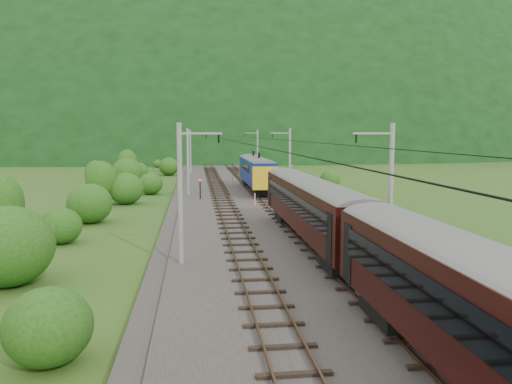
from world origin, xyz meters
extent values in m
plane|color=#28561B|center=(0.00, 0.00, 0.00)|extent=(600.00, 600.00, 0.00)
cube|color=#38332D|center=(0.00, 10.00, 0.15)|extent=(14.00, 220.00, 0.30)
cube|color=brown|center=(-3.12, 10.00, 0.49)|extent=(0.08, 220.00, 0.15)
cube|color=brown|center=(-1.68, 10.00, 0.49)|extent=(0.08, 220.00, 0.15)
cube|color=black|center=(-2.40, 10.00, 0.36)|extent=(2.40, 220.00, 0.12)
cube|color=brown|center=(1.68, 10.00, 0.49)|extent=(0.08, 220.00, 0.15)
cube|color=brown|center=(3.12, 10.00, 0.49)|extent=(0.08, 220.00, 0.15)
cube|color=black|center=(2.40, 10.00, 0.36)|extent=(2.40, 220.00, 0.12)
cylinder|color=gray|center=(-6.20, 0.00, 4.30)|extent=(0.28, 0.28, 8.00)
cube|color=gray|center=(-5.00, 0.00, 7.70)|extent=(2.40, 0.12, 0.12)
cylinder|color=black|center=(-4.00, 0.00, 7.40)|extent=(0.10, 0.10, 0.50)
cylinder|color=gray|center=(-6.20, 32.00, 4.30)|extent=(0.28, 0.28, 8.00)
cube|color=gray|center=(-5.00, 32.00, 7.70)|extent=(2.40, 0.12, 0.12)
cylinder|color=black|center=(-4.00, 32.00, 7.40)|extent=(0.10, 0.10, 0.50)
cylinder|color=gray|center=(-6.20, 64.00, 4.30)|extent=(0.28, 0.28, 8.00)
cube|color=gray|center=(-5.00, 64.00, 7.70)|extent=(2.40, 0.12, 0.12)
cylinder|color=black|center=(-4.00, 64.00, 7.40)|extent=(0.10, 0.10, 0.50)
cylinder|color=gray|center=(-6.20, 96.00, 4.30)|extent=(0.28, 0.28, 8.00)
cube|color=gray|center=(-5.00, 96.00, 7.70)|extent=(2.40, 0.12, 0.12)
cylinder|color=black|center=(-4.00, 96.00, 7.40)|extent=(0.10, 0.10, 0.50)
cylinder|color=gray|center=(-6.20, 128.00, 4.30)|extent=(0.28, 0.28, 8.00)
cube|color=gray|center=(-5.00, 128.00, 7.70)|extent=(2.40, 0.12, 0.12)
cylinder|color=black|center=(-4.00, 128.00, 7.40)|extent=(0.10, 0.10, 0.50)
cylinder|color=gray|center=(6.20, 0.00, 4.30)|extent=(0.28, 0.28, 8.00)
cube|color=gray|center=(5.00, 0.00, 7.70)|extent=(2.40, 0.12, 0.12)
cylinder|color=black|center=(4.00, 0.00, 7.40)|extent=(0.10, 0.10, 0.50)
cylinder|color=gray|center=(6.20, 32.00, 4.30)|extent=(0.28, 0.28, 8.00)
cube|color=gray|center=(5.00, 32.00, 7.70)|extent=(2.40, 0.12, 0.12)
cylinder|color=black|center=(4.00, 32.00, 7.40)|extent=(0.10, 0.10, 0.50)
cylinder|color=gray|center=(6.20, 64.00, 4.30)|extent=(0.28, 0.28, 8.00)
cube|color=gray|center=(5.00, 64.00, 7.70)|extent=(2.40, 0.12, 0.12)
cylinder|color=black|center=(4.00, 64.00, 7.40)|extent=(0.10, 0.10, 0.50)
cylinder|color=gray|center=(6.20, 96.00, 4.30)|extent=(0.28, 0.28, 8.00)
cube|color=gray|center=(5.00, 96.00, 7.70)|extent=(2.40, 0.12, 0.12)
cylinder|color=black|center=(4.00, 96.00, 7.40)|extent=(0.10, 0.10, 0.50)
cylinder|color=gray|center=(6.20, 128.00, 4.30)|extent=(0.28, 0.28, 8.00)
cube|color=gray|center=(5.00, 128.00, 7.70)|extent=(2.40, 0.12, 0.12)
cylinder|color=black|center=(4.00, 128.00, 7.40)|extent=(0.10, 0.10, 0.50)
cylinder|color=black|center=(-2.40, 10.00, 7.10)|extent=(0.03, 198.00, 0.03)
cylinder|color=black|center=(2.40, 10.00, 7.10)|extent=(0.03, 198.00, 0.03)
ellipsoid|color=black|center=(0.00, 260.00, 0.00)|extent=(504.00, 360.00, 244.00)
ellipsoid|color=black|center=(-120.00, 300.00, 0.00)|extent=(336.00, 280.00, 132.00)
cube|color=black|center=(0.97, -17.96, 3.25)|extent=(0.05, 18.78, 1.12)
cube|color=black|center=(2.40, -10.49, 1.01)|extent=(2.13, 3.10, 0.87)
cube|color=black|center=(2.40, 4.21, 2.90)|extent=(2.81, 21.34, 2.91)
cylinder|color=slate|center=(2.40, 4.21, 4.21)|extent=(2.81, 21.23, 2.81)
cube|color=black|center=(0.97, 4.21, 3.25)|extent=(0.05, 18.78, 1.12)
cube|color=black|center=(3.83, 4.21, 3.25)|extent=(0.05, 18.78, 1.12)
cube|color=black|center=(2.40, -3.25, 1.01)|extent=(2.13, 3.10, 0.87)
cube|color=black|center=(2.40, 11.68, 1.01)|extent=(2.13, 3.10, 0.87)
cube|color=navy|center=(2.40, 35.12, 2.90)|extent=(2.81, 17.46, 2.91)
cylinder|color=slate|center=(2.40, 35.12, 4.21)|extent=(2.81, 17.37, 2.81)
cube|color=black|center=(0.97, 35.12, 3.25)|extent=(0.05, 15.37, 1.12)
cube|color=black|center=(3.83, 35.12, 3.25)|extent=(0.05, 15.37, 1.12)
cube|color=black|center=(2.40, 29.00, 1.01)|extent=(2.13, 3.10, 0.87)
cube|color=black|center=(2.40, 41.23, 1.01)|extent=(2.13, 3.10, 0.87)
cube|color=gold|center=(2.40, 43.65, 2.70)|extent=(2.87, 0.50, 2.62)
cube|color=gold|center=(2.40, 26.59, 2.70)|extent=(2.87, 0.50, 2.62)
cube|color=black|center=(2.40, 38.12, 4.89)|extent=(0.08, 1.60, 0.87)
cylinder|color=red|center=(-0.35, 39.79, 1.07)|extent=(0.16, 0.16, 1.54)
cylinder|color=red|center=(0.67, 21.91, 0.94)|extent=(0.14, 0.14, 1.28)
cylinder|color=black|center=(-4.83, 27.81, 1.33)|extent=(0.14, 0.14, 2.07)
sphere|color=red|center=(-4.83, 27.81, 2.42)|extent=(0.25, 0.25, 0.25)
ellipsoid|color=#1B4C14|center=(-10.26, -11.62, 1.32)|extent=(2.93, 2.93, 2.63)
ellipsoid|color=#1B4C14|center=(-14.78, -2.29, 2.05)|extent=(4.55, 4.55, 4.09)
ellipsoid|color=#1B4C14|center=(-14.67, 7.41, 1.27)|extent=(2.81, 2.81, 2.53)
ellipsoid|color=#1B4C14|center=(-14.36, 15.41, 1.71)|extent=(3.80, 3.80, 3.42)
ellipsoid|color=#1B4C14|center=(-12.87, 26.86, 1.72)|extent=(3.83, 3.83, 3.45)
ellipsoid|color=#1B4C14|center=(-10.96, 35.23, 1.38)|extent=(3.06, 3.06, 2.75)
ellipsoid|color=#1B4C14|center=(-15.15, 45.50, 2.05)|extent=(4.56, 4.56, 4.11)
ellipsoid|color=#1B4C14|center=(-14.77, 56.97, 1.39)|extent=(3.10, 3.10, 2.79)
ellipsoid|color=#1B4C14|center=(-10.14, 63.56, 1.64)|extent=(3.65, 3.65, 3.28)
ellipsoid|color=#1B4C14|center=(-11.46, 73.21, 1.10)|extent=(2.45, 2.45, 2.20)
ellipsoid|color=#1B4C14|center=(-13.67, 84.67, 0.91)|extent=(2.03, 2.03, 1.83)
ellipsoid|color=#1B4C14|center=(-14.95, 93.42, 1.39)|extent=(3.09, 3.09, 2.79)
cylinder|color=black|center=(-15.35, 26.46, 1.29)|extent=(0.24, 0.24, 2.59)
ellipsoid|color=#1B4C14|center=(-15.35, 26.46, 2.77)|extent=(3.33, 3.33, 3.99)
cylinder|color=black|center=(-18.33, 39.17, 1.12)|extent=(0.24, 0.24, 2.25)
ellipsoid|color=#1B4C14|center=(-18.33, 39.17, 2.41)|extent=(2.89, 2.89, 3.47)
cylinder|color=black|center=(-17.13, 61.06, 1.32)|extent=(0.24, 0.24, 2.63)
ellipsoid|color=#1B4C14|center=(-17.13, 61.06, 2.82)|extent=(3.38, 3.38, 4.06)
ellipsoid|color=#1B4C14|center=(9.63, 4.68, 0.96)|extent=(2.12, 2.12, 1.91)
ellipsoid|color=#1B4C14|center=(12.54, 22.39, 0.72)|extent=(1.61, 1.61, 1.45)
ellipsoid|color=#1B4C14|center=(12.85, 37.64, 1.22)|extent=(2.72, 2.72, 2.44)
ellipsoid|color=#1B4C14|center=(11.07, 47.85, 1.01)|extent=(2.24, 2.24, 2.01)
ellipsoid|color=#1B4C14|center=(12.04, 62.02, 0.89)|extent=(1.97, 1.97, 1.77)
camera|label=1|loc=(-5.33, -28.26, 7.73)|focal=35.00mm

